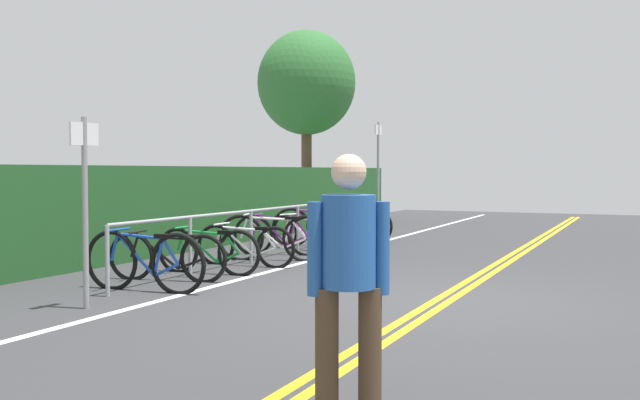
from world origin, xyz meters
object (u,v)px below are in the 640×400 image
object	(u,v)px
bicycle_1	(167,257)
tree_mid	(306,84)
bicycle_4	(273,238)
bicycle_9	(358,224)
sign_post_far	(378,167)
bike_rack	(276,219)
bicycle_2	(208,251)
bicycle_5	(280,235)
bicycle_8	(347,226)
pedestrian	(349,268)
bicycle_3	(245,245)
bicycle_6	(305,233)
sign_post_near	(85,192)
bicycle_0	(144,261)
bicycle_7	(318,227)

from	to	relation	value
bicycle_1	tree_mid	world-z (taller)	tree_mid
bicycle_4	tree_mid	world-z (taller)	tree_mid
bicycle_9	sign_post_far	world-z (taller)	sign_post_far
bike_rack	bicycle_4	distance (m)	0.47
bicycle_2	bicycle_5	bearing A→B (deg)	3.18
bicycle_8	bicycle_9	distance (m)	0.80
bike_rack	pedestrian	bearing A→B (deg)	-148.41
bicycle_8	bicycle_3	bearing A→B (deg)	178.96
bicycle_6	tree_mid	distance (m)	8.26
bicycle_2	bicycle_6	bearing A→B (deg)	1.31
bicycle_9	sign_post_near	world-z (taller)	sign_post_near
bicycle_3	bicycle_1	bearing A→B (deg)	173.82
bicycle_0	bicycle_6	bearing A→B (deg)	2.41
bicycle_2	tree_mid	bearing A→B (deg)	18.31
bicycle_3	tree_mid	xyz separation A→B (m)	(9.02, 3.35, 3.63)
bicycle_3	bicycle_2	bearing A→B (deg)	176.46
bicycle_9	bicycle_5	bearing A→B (deg)	176.59
bicycle_7	tree_mid	xyz separation A→B (m)	(5.93, 3.13, 3.58)
bicycle_4	bicycle_6	size ratio (longest dim) A/B	1.09
bicycle_4	tree_mid	distance (m)	9.62
bicycle_6	pedestrian	world-z (taller)	pedestrian
bicycle_2	bicycle_8	world-z (taller)	bicycle_8
bicycle_0	pedestrian	world-z (taller)	pedestrian
bicycle_5	tree_mid	bearing A→B (deg)	22.77
bicycle_7	sign_post_near	xyz separation A→B (m)	(-6.72, -0.44, 0.86)
bicycle_0	bicycle_5	distance (m)	4.00
bicycle_4	sign_post_near	distance (m)	4.48
bike_rack	bicycle_0	bearing A→B (deg)	-177.66
bicycle_0	bicycle_8	world-z (taller)	bicycle_0
bicycle_2	sign_post_far	bearing A→B (deg)	0.84
bicycle_4	bicycle_9	distance (m)	3.88
sign_post_far	bicycle_2	bearing A→B (deg)	-179.16
bicycle_0	sign_post_far	distance (m)	8.88
bicycle_2	bicycle_3	bearing A→B (deg)	-3.54
bicycle_0	bicycle_8	size ratio (longest dim) A/B	1.03
bicycle_2	tree_mid	world-z (taller)	tree_mid
bicycle_0	bicycle_4	world-z (taller)	bicycle_4
bicycle_4	sign_post_near	size ratio (longest dim) A/B	0.88
bicycle_2	bicycle_4	world-z (taller)	bicycle_4
bicycle_0	bicycle_3	xyz separation A→B (m)	(2.49, 0.07, -0.05)
bicycle_1	bicycle_9	bearing A→B (deg)	-1.62
bicycle_6	tree_mid	bearing A→B (deg)	25.72
bicycle_5	bicycle_9	bearing A→B (deg)	-3.41
bicycle_8	sign_post_far	distance (m)	2.74
bicycle_1	tree_mid	bearing A→B (deg)	16.45
pedestrian	tree_mid	bearing A→B (deg)	26.85
bicycle_4	bicycle_9	bearing A→B (deg)	1.08
bicycle_4	bicycle_5	world-z (taller)	bicycle_4
bicycle_5	bicycle_9	distance (m)	3.15
bike_rack	sign_post_near	world-z (taller)	sign_post_near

